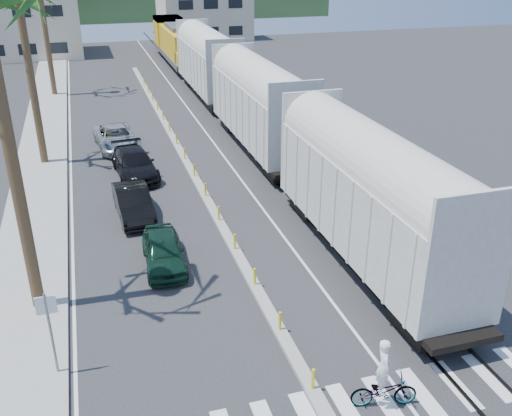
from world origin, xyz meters
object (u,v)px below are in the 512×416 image
Objects in this scene: street_sign at (49,323)px; cyclist at (384,385)px; car_lead at (164,251)px; car_second at (133,203)px.

street_sign reaches higher than cyclist.
car_second reaches higher than car_lead.
car_second is at bearing 100.13° from car_lead.
street_sign is 7.19m from car_lead.
street_sign is 9.99m from cyclist.
street_sign is at bearing -123.84° from car_lead.
car_lead is 5.23m from car_second.
cyclist is (9.04, -4.07, -1.24)m from street_sign.
street_sign is at bearing -110.84° from car_second.
cyclist reaches higher than car_lead.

